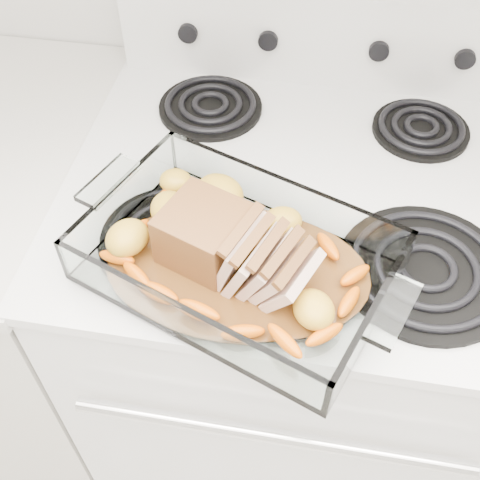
% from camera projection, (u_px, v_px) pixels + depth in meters
% --- Properties ---
extents(electric_range, '(0.78, 0.70, 1.12)m').
position_uv_depth(electric_range, '(288.00, 328.00, 1.33)').
color(electric_range, silver).
rests_on(electric_range, ground).
extents(counter_left, '(0.58, 0.68, 0.93)m').
position_uv_depth(counter_left, '(7.00, 291.00, 1.42)').
color(counter_left, beige).
rests_on(counter_left, ground).
extents(baking_dish, '(0.40, 0.27, 0.08)m').
position_uv_depth(baking_dish, '(238.00, 264.00, 0.84)').
color(baking_dish, silver).
rests_on(baking_dish, electric_range).
extents(pork_roast, '(0.22, 0.11, 0.09)m').
position_uv_depth(pork_roast, '(222.00, 249.00, 0.82)').
color(pork_roast, brown).
rests_on(pork_roast, baking_dish).
extents(roast_vegetables, '(0.37, 0.20, 0.05)m').
position_uv_depth(roast_vegetables, '(239.00, 239.00, 0.86)').
color(roast_vegetables, orange).
rests_on(roast_vegetables, baking_dish).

